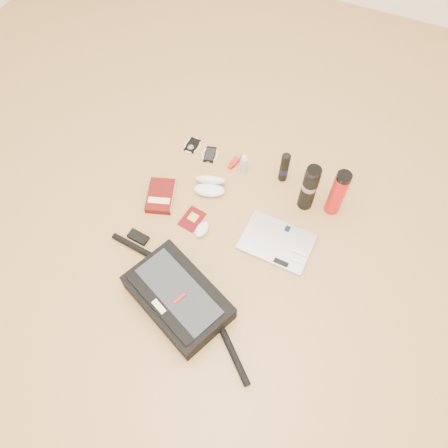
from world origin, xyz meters
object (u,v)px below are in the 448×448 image
at_px(laptop, 277,243).
at_px(book, 161,196).
at_px(thermos_black, 309,188).
at_px(messenger_bag, 178,297).
at_px(thermos_red, 338,193).

bearing_deg(laptop, book, -178.63).
bearing_deg(book, thermos_black, 2.27).
relative_size(messenger_bag, thermos_black, 2.97).
relative_size(messenger_bag, laptop, 2.52).
bearing_deg(thermos_red, thermos_black, -168.62).
distance_m(laptop, thermos_red, 0.36).
bearing_deg(messenger_bag, laptop, 80.06).
xyz_separation_m(messenger_bag, laptop, (0.29, 0.43, -0.05)).
distance_m(messenger_bag, book, 0.55).
bearing_deg(thermos_red, messenger_bag, -123.53).
bearing_deg(laptop, messenger_bag, -121.55).
relative_size(laptop, book, 1.50).
bearing_deg(messenger_bag, thermos_red, 80.88).
xyz_separation_m(messenger_bag, thermos_black, (0.34, 0.69, 0.08)).
bearing_deg(book, messenger_bag, -72.82).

